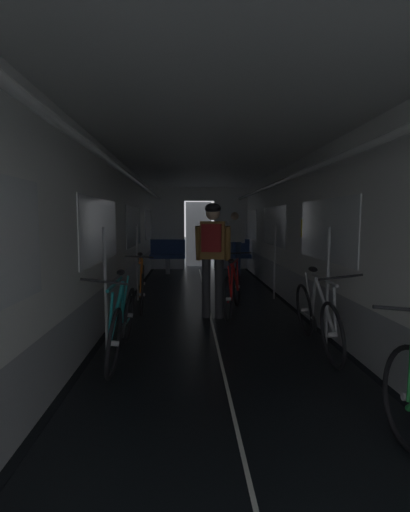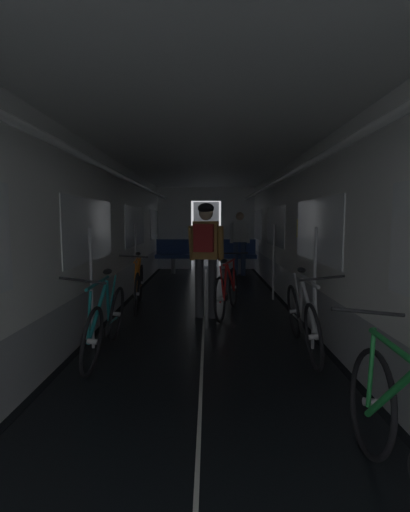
# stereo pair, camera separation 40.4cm
# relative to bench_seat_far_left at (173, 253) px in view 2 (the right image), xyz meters

# --- Properties ---
(ground_plane) EXTENTS (60.00, 60.00, 0.00)m
(ground_plane) POSITION_rel_bench_seat_far_left_xyz_m (0.90, -8.07, -0.57)
(ground_plane) COLOR black
(train_car_shell) EXTENTS (3.14, 12.34, 2.57)m
(train_car_shell) POSITION_rel_bench_seat_far_left_xyz_m (0.90, -4.47, 1.13)
(train_car_shell) COLOR black
(train_car_shell) RESTS_ON ground
(bench_seat_far_left) EXTENTS (0.98, 0.51, 0.95)m
(bench_seat_far_left) POSITION_rel_bench_seat_far_left_xyz_m (0.00, 0.00, 0.00)
(bench_seat_far_left) COLOR gray
(bench_seat_far_left) RESTS_ON ground
(bench_seat_far_right) EXTENTS (0.98, 0.51, 0.95)m
(bench_seat_far_right) POSITION_rel_bench_seat_far_left_xyz_m (1.80, 0.00, 0.00)
(bench_seat_far_right) COLOR gray
(bench_seat_far_right) RESTS_ON ground
(bicycle_orange) EXTENTS (0.44, 1.69, 0.94)m
(bicycle_orange) POSITION_rel_bench_seat_far_left_xyz_m (-0.21, -3.98, -0.18)
(bicycle_orange) COLOR black
(bicycle_orange) RESTS_ON ground
(bicycle_teal) EXTENTS (0.44, 1.69, 0.95)m
(bicycle_teal) POSITION_rel_bench_seat_far_left_xyz_m (-0.15, -6.21, -0.19)
(bicycle_teal) COLOR black
(bicycle_teal) RESTS_ON ground
(bicycle_silver) EXTENTS (0.44, 1.69, 0.95)m
(bicycle_silver) POSITION_rel_bench_seat_far_left_xyz_m (2.03, -6.05, -0.19)
(bicycle_silver) COLOR black
(bicycle_silver) RESTS_ON ground
(person_cyclist_aisle) EXTENTS (0.56, 0.43, 1.73)m
(person_cyclist_aisle) POSITION_rel_bench_seat_far_left_xyz_m (0.93, -4.65, 0.50)
(person_cyclist_aisle) COLOR #2D2D33
(person_cyclist_aisle) RESTS_ON ground
(bicycle_red_in_aisle) EXTENTS (0.62, 1.65, 0.94)m
(bicycle_red_in_aisle) POSITION_rel_bench_seat_far_left_xyz_m (1.27, -4.39, -0.18)
(bicycle_red_in_aisle) COLOR black
(bicycle_red_in_aisle) RESTS_ON ground
(person_standing_near_bench) EXTENTS (0.53, 0.23, 1.69)m
(person_standing_near_bench) POSITION_rel_bench_seat_far_left_xyz_m (1.80, -0.38, 0.41)
(person_standing_near_bench) COLOR #384C75
(person_standing_near_bench) RESTS_ON ground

